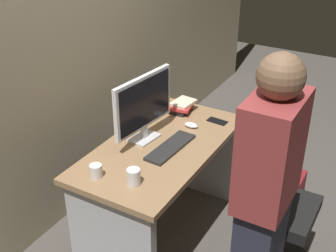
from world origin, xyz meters
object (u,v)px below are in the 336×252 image
keyboard (171,147)px  mouse (191,125)px  office_chair (270,210)px  monitor (144,105)px  cup_by_monitor (96,171)px  person_at_desk (265,202)px  book_stack (182,106)px  handbag (291,192)px  cup_near_keyboard (134,177)px  desk (162,174)px  cell_phone (217,121)px

keyboard → mouse: bearing=6.4°
office_chair → monitor: 1.06m
cup_by_monitor → person_at_desk: bearing=-81.3°
monitor → cup_by_monitor: size_ratio=6.68×
book_stack → handbag: 1.10m
keyboard → mouse: 0.33m
cup_near_keyboard → book_stack: (0.96, 0.20, -0.01)m
cup_by_monitor → monitor: bearing=-0.9°
book_stack → person_at_desk: bearing=-132.3°
desk → cup_by_monitor: size_ratio=16.35×
mouse → cell_phone: size_ratio=0.69×
cell_phone → handbag: (0.28, -0.54, -0.62)m
office_chair → cell_phone: size_ratio=6.53×
cup_by_monitor → desk: bearing=-15.4°
desk → office_chair: office_chair is taller
cell_phone → handbag: size_ratio=0.38×
desk → mouse: size_ratio=13.21×
cell_phone → cup_by_monitor: bearing=166.1°
monitor → cup_near_keyboard: 0.56m
office_chair → cup_by_monitor: (-0.61, 0.89, 0.36)m
desk → monitor: bearing=89.2°
office_chair → cup_by_monitor: bearing=124.5°
cell_phone → mouse: bearing=147.4°
monitor → mouse: 0.43m
monitor → book_stack: (0.49, -0.02, -0.21)m
cell_phone → keyboard: bearing=172.1°
cup_by_monitor → book_stack: (1.01, -0.03, 0.00)m
office_chair → person_at_desk: (-0.46, -0.08, 0.41)m
mouse → cup_by_monitor: cup_by_monitor is taller
desk → monitor: size_ratio=2.45×
cup_near_keyboard → handbag: cup_near_keyboard is taller
desk → mouse: (0.31, -0.06, 0.26)m
book_stack → cell_phone: 0.31m
cup_near_keyboard → book_stack: size_ratio=0.45×
person_at_desk → mouse: person_at_desk is taller
monitor → cup_by_monitor: (-0.52, 0.01, -0.22)m
cell_phone → handbag: 0.87m
cup_near_keyboard → cell_phone: bearing=-6.1°
office_chair → monitor: monitor is taller
keyboard → cell_phone: 0.51m
person_at_desk → keyboard: person_at_desk is taller
cup_near_keyboard → monitor: bearing=25.6°
handbag → monitor: bearing=131.1°
keyboard → handbag: (0.78, -0.65, -0.62)m
office_chair → mouse: size_ratio=9.40×
mouse → handbag: 1.02m
keyboard → cup_near_keyboard: (-0.44, -0.01, 0.04)m
keyboard → book_stack: (0.51, 0.19, 0.03)m
person_at_desk → cell_phone: 1.06m
book_stack → handbag: size_ratio=0.58×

